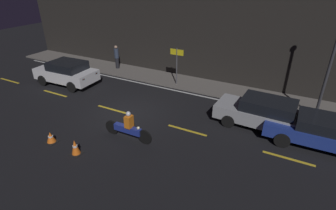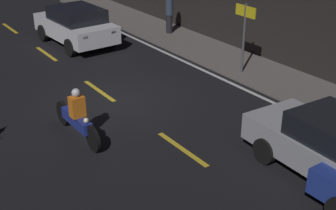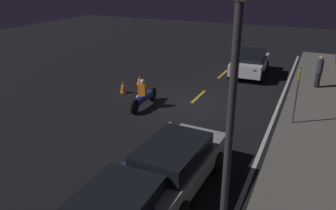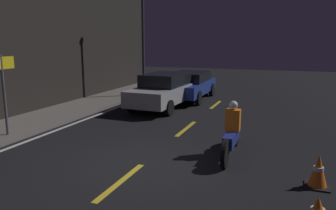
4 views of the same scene
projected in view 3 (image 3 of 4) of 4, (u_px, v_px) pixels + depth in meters
ground_plane at (192, 103)px, 16.07m from camera, size 56.00×56.00×0.00m
raised_curb at (308, 121)px, 13.97m from camera, size 28.00×2.32×0.10m
lane_dash_a at (239, 59)px, 24.49m from camera, size 2.00×0.14×0.01m
lane_dash_b at (223, 74)px, 20.70m from camera, size 2.00×0.14×0.01m
lane_dash_c at (198, 96)px, 16.91m from camera, size 2.00×0.14×0.01m
lane_dash_d at (160, 132)px, 13.12m from camera, size 2.00×0.14×0.01m
lane_dash_e at (91, 196)px, 9.34m from camera, size 2.00×0.14×0.01m
lane_solid_kerb at (274, 116)px, 14.54m from camera, size 25.20×0.14×0.01m
sedan_white at (250, 62)px, 20.17m from camera, size 4.15×2.15×1.56m
hatchback_silver at (175, 163)px, 9.48m from camera, size 4.42×1.99×1.50m
motorcycle at (144, 96)px, 15.39m from camera, size 2.46×0.36×1.41m
traffic_cone_near at (140, 81)px, 18.62m from camera, size 0.50×0.50×0.51m
traffic_cone_mid at (123, 87)px, 17.29m from camera, size 0.47×0.47×0.68m
pedestrian at (319, 71)px, 17.67m from camera, size 0.34×0.34×1.75m
shop_sign at (298, 84)px, 13.08m from camera, size 0.90×0.08×2.40m
street_lamp at (229, 134)px, 5.86m from camera, size 0.28×0.28×5.76m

